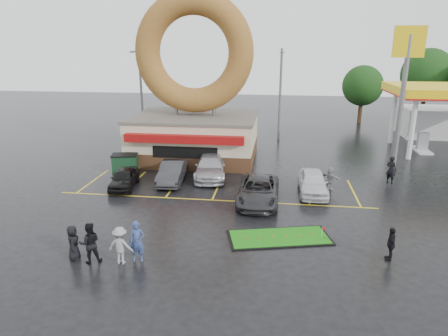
# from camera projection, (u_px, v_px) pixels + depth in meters

# --- Properties ---
(ground) EXTENTS (120.00, 120.00, 0.00)m
(ground) POSITION_uv_depth(u_px,v_px,m) (202.00, 223.00, 21.66)
(ground) COLOR black
(ground) RESTS_ON ground
(donut_shop) EXTENTS (10.20, 8.70, 13.50)m
(donut_shop) POSITION_uv_depth(u_px,v_px,m) (195.00, 106.00, 33.02)
(donut_shop) COLOR #472B19
(donut_shop) RESTS_ON ground
(shell_sign) EXTENTS (2.20, 0.36, 10.60)m
(shell_sign) POSITION_uv_depth(u_px,v_px,m) (405.00, 72.00, 29.18)
(shell_sign) COLOR slate
(shell_sign) RESTS_ON ground
(streetlight_left) EXTENTS (0.40, 2.21, 9.00)m
(streetlight_left) POSITION_uv_depth(u_px,v_px,m) (141.00, 91.00, 40.41)
(streetlight_left) COLOR slate
(streetlight_left) RESTS_ON ground
(streetlight_mid) EXTENTS (0.40, 2.21, 9.00)m
(streetlight_mid) POSITION_uv_depth(u_px,v_px,m) (280.00, 92.00, 39.55)
(streetlight_mid) COLOR slate
(streetlight_mid) RESTS_ON ground
(streetlight_right) EXTENTS (0.40, 2.21, 9.00)m
(streetlight_right) POSITION_uv_depth(u_px,v_px,m) (404.00, 93.00, 38.95)
(streetlight_right) COLOR slate
(streetlight_right) RESTS_ON ground
(tree_far_c) EXTENTS (6.30, 6.30, 9.00)m
(tree_far_c) POSITION_uv_depth(u_px,v_px,m) (427.00, 74.00, 49.31)
(tree_far_c) COLOR #332114
(tree_far_c) RESTS_ON ground
(tree_far_d) EXTENTS (4.90, 4.90, 7.00)m
(tree_far_d) POSITION_uv_depth(u_px,v_px,m) (363.00, 86.00, 48.83)
(tree_far_d) COLOR #332114
(tree_far_d) RESTS_ON ground
(car_black) EXTENTS (2.06, 4.03, 1.31)m
(car_black) POSITION_uv_depth(u_px,v_px,m) (124.00, 178.00, 26.91)
(car_black) COLOR black
(car_black) RESTS_ON ground
(car_dgrey) EXTENTS (1.81, 4.53, 1.47)m
(car_dgrey) POSITION_uv_depth(u_px,v_px,m) (172.00, 172.00, 27.95)
(car_dgrey) COLOR #2B2B2D
(car_dgrey) RESTS_ON ground
(car_silver) EXTENTS (2.79, 5.54, 1.54)m
(car_silver) POSITION_uv_depth(u_px,v_px,m) (210.00, 167.00, 29.12)
(car_silver) COLOR #AAAAAF
(car_silver) RESTS_ON ground
(car_grey) EXTENTS (2.47, 5.32, 1.48)m
(car_grey) POSITION_uv_depth(u_px,v_px,m) (258.00, 191.00, 24.39)
(car_grey) COLOR #2F2E31
(car_grey) RESTS_ON ground
(car_white) EXTENTS (1.81, 4.43, 1.50)m
(car_white) POSITION_uv_depth(u_px,v_px,m) (313.00, 182.00, 25.80)
(car_white) COLOR silver
(car_white) RESTS_ON ground
(person_blue) EXTENTS (0.76, 0.58, 1.89)m
(person_blue) POSITION_uv_depth(u_px,v_px,m) (137.00, 241.00, 17.59)
(person_blue) COLOR navy
(person_blue) RESTS_ON ground
(person_blackjkt) EXTENTS (1.13, 1.04, 1.88)m
(person_blackjkt) POSITION_uv_depth(u_px,v_px,m) (90.00, 243.00, 17.47)
(person_blackjkt) COLOR black
(person_blackjkt) RESTS_ON ground
(person_hoodie) EXTENTS (1.13, 0.66, 1.73)m
(person_hoodie) POSITION_uv_depth(u_px,v_px,m) (120.00, 245.00, 17.41)
(person_hoodie) COLOR gray
(person_hoodie) RESTS_ON ground
(person_bystander) EXTENTS (0.75, 0.92, 1.62)m
(person_bystander) POSITION_uv_depth(u_px,v_px,m) (73.00, 243.00, 17.77)
(person_bystander) COLOR black
(person_bystander) RESTS_ON ground
(person_cameraman) EXTENTS (0.51, 0.97, 1.58)m
(person_cameraman) POSITION_uv_depth(u_px,v_px,m) (391.00, 244.00, 17.72)
(person_cameraman) COLOR black
(person_cameraman) RESTS_ON ground
(person_walker_near) EXTENTS (1.39, 1.32, 1.57)m
(person_walker_near) POSITION_uv_depth(u_px,v_px,m) (330.00, 178.00, 26.57)
(person_walker_near) COLOR gray
(person_walker_near) RESTS_ON ground
(person_walker_far) EXTENTS (0.84, 0.82, 1.94)m
(person_walker_far) POSITION_uv_depth(u_px,v_px,m) (391.00, 170.00, 27.69)
(person_walker_far) COLOR black
(person_walker_far) RESTS_ON ground
(dumpster) EXTENTS (2.01, 1.54, 1.30)m
(dumpster) POSITION_uv_depth(u_px,v_px,m) (125.00, 164.00, 30.29)
(dumpster) COLOR #173D22
(dumpster) RESTS_ON ground
(putting_green) EXTENTS (5.42, 3.35, 0.63)m
(putting_green) POSITION_uv_depth(u_px,v_px,m) (279.00, 237.00, 19.95)
(putting_green) COLOR black
(putting_green) RESTS_ON ground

